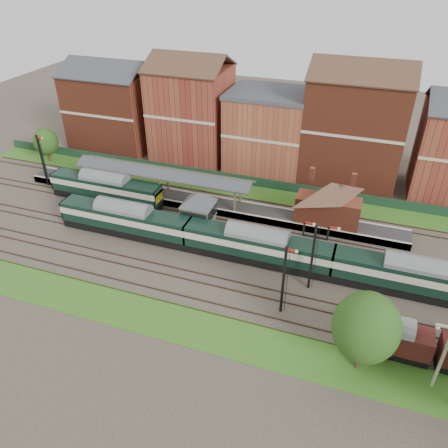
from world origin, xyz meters
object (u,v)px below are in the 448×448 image
(signal_box, at_px, (199,212))
(goods_van_a, at_px, (399,340))
(semaphore_bracket, at_px, (313,253))
(platform_railcar, at_px, (106,188))
(dmu_train, at_px, (257,245))

(signal_box, distance_m, goods_van_a, 27.02)
(semaphore_bracket, distance_m, platform_railcar, 31.88)
(signal_box, relative_size, platform_railcar, 0.36)
(dmu_train, relative_size, platform_railcar, 3.09)
(dmu_train, distance_m, goods_van_a, 18.00)
(signal_box, distance_m, dmu_train, 9.11)
(signal_box, height_order, goods_van_a, signal_box)
(dmu_train, height_order, platform_railcar, dmu_train)
(signal_box, relative_size, dmu_train, 0.12)
(semaphore_bracket, relative_size, platform_railcar, 0.49)
(signal_box, relative_size, semaphore_bracket, 0.73)
(semaphore_bracket, xyz_separation_m, platform_railcar, (-30.49, 9.00, -2.38))
(semaphore_bracket, bearing_deg, goods_van_a, -35.80)
(platform_railcar, bearing_deg, signal_box, -11.88)
(platform_railcar, height_order, goods_van_a, platform_railcar)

